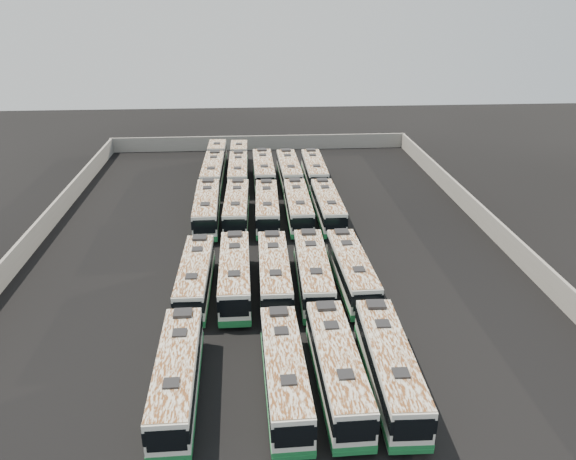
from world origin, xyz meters
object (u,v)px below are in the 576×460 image
Objects in this scene: bus_front_far_left at (177,375)px; bus_back_right at (289,171)px; bus_midback_center at (267,208)px; bus_midback_far_right at (328,206)px; bus_midfront_far_left at (196,277)px; bus_back_far_left at (214,166)px; bus_midback_right at (298,207)px; bus_front_far_right at (390,366)px; bus_front_center at (285,373)px; bus_midfront_center at (274,274)px; bus_midfront_far_right at (352,271)px; bus_midfront_right at (313,272)px; bus_midback_far_left at (207,208)px; bus_midback_left at (237,208)px; bus_back_center at (264,171)px; bus_back_far_right at (314,171)px; bus_back_left at (239,166)px; bus_midfront_left at (235,275)px; bus_front_right at (337,367)px.

bus_back_right is (9.59, 40.24, 0.01)m from bus_front_far_left.
bus_midback_far_right is at bearing 0.37° from bus_midback_center.
bus_midback_center is (6.28, 15.06, 0.02)m from bus_midfront_far_left.
bus_back_far_left is at bearing 113.17° from bus_midback_center.
bus_midfront_far_left is at bearing -122.13° from bus_midback_right.
bus_midback_center is (-6.50, 27.62, -0.06)m from bus_front_far_right.
bus_front_center is 0.64× the size of bus_back_far_left.
bus_midfront_center is 1.00× the size of bus_midfront_far_right.
bus_midback_far_left reaches higher than bus_midfront_right.
bus_midfront_center is 27.87m from bus_back_right.
bus_front_center is at bearing -117.73° from bus_midfront_far_right.
bus_midfront_far_left is 9.47m from bus_midfront_right.
bus_front_far_left reaches higher than bus_front_center.
bus_midfront_far_right is at bearing -56.12° from bus_midback_left.
bus_midfront_far_right is at bearing -77.64° from bus_back_center.
bus_front_far_left is at bearing -107.16° from bus_back_far_right.
bus_front_center is 28.13m from bus_midback_left.
bus_midback_center is at bearing -116.54° from bus_back_far_right.
bus_midfront_center is at bearing -88.61° from bus_midback_center.
bus_back_left is (3.11, 30.61, -0.00)m from bus_midfront_far_left.
bus_midback_far_right is 18.36m from bus_back_left.
bus_front_far_left is at bearing -101.74° from bus_midback_center.
bus_midback_center is at bearing -1.75° from bus_midback_left.
bus_back_far_right is (12.78, 12.52, -0.05)m from bus_midback_far_left.
bus_midback_right is at bearing 78.23° from bus_midfront_center.
bus_midback_center is at bearing 104.57° from bus_front_far_right.
bus_midfront_left is at bearing -89.65° from bus_back_left.
bus_midfront_right reaches higher than bus_back_center.
bus_back_far_right is at bearing 88.42° from bus_midfront_far_right.
bus_midfront_center is at bearing -83.72° from bus_back_left.
bus_midback_far_right is 0.65× the size of bus_back_left.
bus_midback_center is at bearing 90.54° from bus_midfront_center.
bus_front_right is 27.72m from bus_midback_center.
bus_midback_left is at bearing 110.57° from bus_front_far_right.
bus_midfront_left is 1.03× the size of bus_midback_far_right.
bus_front_far_right is 28.38m from bus_midback_center.
bus_front_far_left is 14.09m from bus_midfront_center.
bus_back_left is 1.52× the size of bus_back_far_right.
bus_midfront_right is at bearing 0.96° from bus_midfront_far_left.
bus_midfront_left is at bearing -179.28° from bus_midfront_right.
bus_midback_far_left is (-6.38, 27.91, 0.05)m from bus_front_center.
bus_midback_center is (6.34, 27.58, -0.02)m from bus_front_far_left.
bus_midback_center is at bearing 77.66° from bus_midfront_left.
bus_front_far_left is at bearing -93.93° from bus_back_left.
bus_midback_far_left is 1.03× the size of bus_midback_right.
bus_midfront_left is at bearing -100.61° from bus_midback_center.
bus_front_far_left reaches higher than bus_midback_far_right.
bus_front_right is 14.10m from bus_midfront_left.
bus_midfront_right is 32.11m from bus_back_far_left.
bus_midback_far_left is at bearing 107.95° from bus_front_right.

